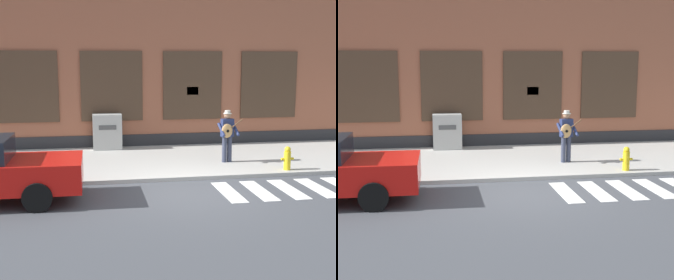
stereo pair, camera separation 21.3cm
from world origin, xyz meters
The scene contains 7 objects.
ground_plane centered at (0.00, 0.00, 0.00)m, with size 160.00×160.00×0.00m, color #424449.
sidewalk centered at (0.00, 3.71, 0.05)m, with size 28.00×5.05×0.11m.
building_backdrop centered at (0.00, 8.22, 3.32)m, with size 28.00×4.06×6.65m.
crosswalk centered at (3.41, -0.12, 0.01)m, with size 5.20×1.90×0.01m.
busker centered at (1.88, 2.88, 1.04)m, with size 0.73×0.57×1.64m.
utility_box centered at (-1.73, 5.78, 0.75)m, with size 1.03×0.59×1.27m.
fire_hydrant centered at (3.31, 1.53, 0.45)m, with size 0.38×0.20×0.70m.
Camera 2 is at (-2.25, -11.12, 3.26)m, focal length 50.00 mm.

